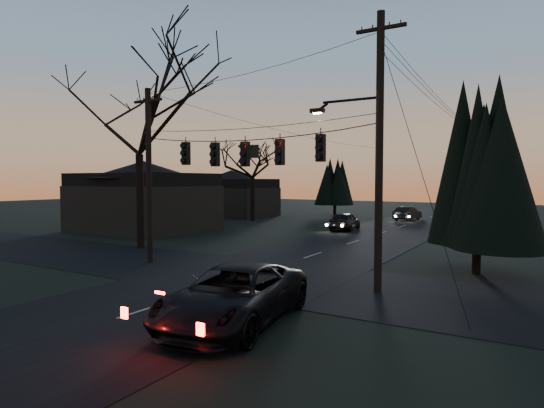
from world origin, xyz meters
The scene contains 17 objects.
ground_plane centered at (0.00, 0.00, 0.00)m, with size 160.00×160.00×0.00m, color black.
main_road centered at (0.00, 20.00, 0.01)m, with size 8.00×120.00×0.02m, color black.
cross_road centered at (0.00, 10.00, 0.01)m, with size 60.00×7.00×0.02m, color black.
utility_pole_right centered at (5.50, 10.00, 0.00)m, with size 5.00×0.30×10.00m, color black, non-canonical shape.
utility_pole_left centered at (-6.00, 10.00, 0.00)m, with size 1.80×0.30×8.50m, color black, non-canonical shape.
utility_pole_far_r centered at (5.50, 38.00, 0.00)m, with size 1.80×0.30×8.50m, color black, non-canonical shape.
utility_pole_far_l centered at (-6.00, 46.00, 0.00)m, with size 0.30×0.30×8.00m, color black, non-canonical shape.
span_signal_assembly centered at (-0.24, 10.00, 5.23)m, with size 11.50×0.44×1.61m.
bare_tree_left centered at (-9.96, 13.07, 7.81)m, with size 10.01×10.01×11.17m.
evergreen_right centered at (8.15, 15.36, 4.32)m, with size 3.95×3.95×7.46m.
bare_tree_dist centered at (-14.48, 32.04, 6.05)m, with size 6.90×6.90×8.67m.
evergreen_dist centered at (-10.32, 43.13, 3.56)m, with size 3.54×3.54×5.95m.
house_left_near centered at (-17.00, 20.00, 2.80)m, with size 10.00×8.00×5.60m.
house_left_far centered at (-20.00, 36.00, 2.60)m, with size 9.00×7.00×5.20m.
suv_near centered at (3.20, 4.30, 0.81)m, with size 2.67×5.80×1.61m, color black.
sedan_oncoming_a centered at (-3.20, 28.51, 0.73)m, with size 1.73×4.30×1.47m, color black.
sedan_oncoming_b centered at (-1.22, 40.45, 0.67)m, with size 1.42×4.08×1.35m, color black.
Camera 1 is at (10.59, -5.95, 4.05)m, focal length 30.00 mm.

